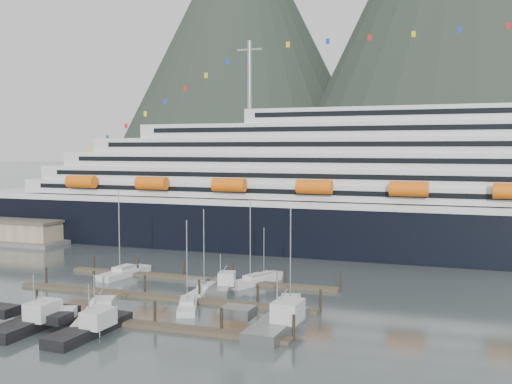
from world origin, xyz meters
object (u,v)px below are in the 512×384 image
(trawler_b, at_px, (94,317))
(trawler_e, at_px, (220,286))
(sailboat_c, at_px, (188,306))
(trawler_a, at_px, (34,320))
(sailboat_d, at_px, (207,290))
(sailboat_e, at_px, (124,273))
(cruise_ship, at_px, (430,197))
(sailboat_g, at_px, (255,281))
(sailboat_f, at_px, (266,278))
(trawler_c, at_px, (88,327))
(sailboat_h, at_px, (290,306))
(trawler_d, at_px, (276,323))

(trawler_b, height_order, trawler_e, trawler_b)
(sailboat_c, bearing_deg, trawler_a, 112.15)
(sailboat_c, height_order, sailboat_d, sailboat_d)
(sailboat_e, bearing_deg, cruise_ship, -42.75)
(sailboat_g, relative_size, trawler_e, 1.42)
(trawler_a, bearing_deg, sailboat_g, -27.14)
(sailboat_f, height_order, trawler_c, sailboat_f)
(sailboat_h, bearing_deg, sailboat_d, 58.33)
(trawler_b, bearing_deg, sailboat_h, -76.66)
(sailboat_g, height_order, trawler_d, sailboat_g)
(sailboat_g, height_order, trawler_e, sailboat_g)
(sailboat_d, bearing_deg, sailboat_f, -26.78)
(sailboat_c, bearing_deg, trawler_d, -132.66)
(trawler_a, distance_m, trawler_d, 29.77)
(trawler_a, relative_size, trawler_c, 1.01)
(cruise_ship, height_order, trawler_d, cruise_ship)
(sailboat_g, bearing_deg, sailboat_c, -168.81)
(cruise_ship, height_order, sailboat_h, cruise_ship)
(trawler_a, distance_m, trawler_b, 7.15)
(sailboat_e, relative_size, sailboat_g, 1.06)
(sailboat_e, distance_m, trawler_e, 20.54)
(sailboat_g, distance_m, trawler_c, 33.05)
(sailboat_f, bearing_deg, sailboat_h, -138.62)
(sailboat_c, height_order, trawler_d, sailboat_c)
(sailboat_e, relative_size, trawler_b, 1.38)
(sailboat_c, distance_m, sailboat_f, 21.38)
(sailboat_g, bearing_deg, trawler_c, -174.58)
(trawler_b, relative_size, trawler_e, 1.09)
(trawler_a, bearing_deg, trawler_c, -88.21)
(sailboat_f, bearing_deg, trawler_a, 164.47)
(cruise_ship, height_order, trawler_a, cruise_ship)
(trawler_d, bearing_deg, sailboat_e, 60.54)
(cruise_ship, height_order, trawler_c, cruise_ship)
(sailboat_h, bearing_deg, trawler_e, 50.60)
(sailboat_f, distance_m, trawler_e, 10.84)
(sailboat_c, xyz_separation_m, trawler_e, (0.10, 10.96, 0.42))
(sailboat_g, relative_size, trawler_b, 1.31)
(sailboat_h, distance_m, trawler_a, 33.27)
(sailboat_g, relative_size, trawler_c, 1.10)
(trawler_b, xyz_separation_m, trawler_c, (1.89, -3.77, -0.02))
(trawler_b, relative_size, trawler_c, 0.85)
(sailboat_c, relative_size, sailboat_f, 1.38)
(cruise_ship, distance_m, sailboat_g, 47.18)
(sailboat_e, xyz_separation_m, trawler_d, (34.24, -20.89, 0.55))
(sailboat_c, xyz_separation_m, trawler_d, (14.35, -5.19, 0.59))
(sailboat_c, bearing_deg, trawler_c, 133.69)
(sailboat_e, distance_m, trawler_a, 30.31)
(sailboat_f, distance_m, trawler_b, 33.55)
(trawler_e, bearing_deg, trawler_d, -153.90)
(trawler_a, distance_m, trawler_c, 7.96)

